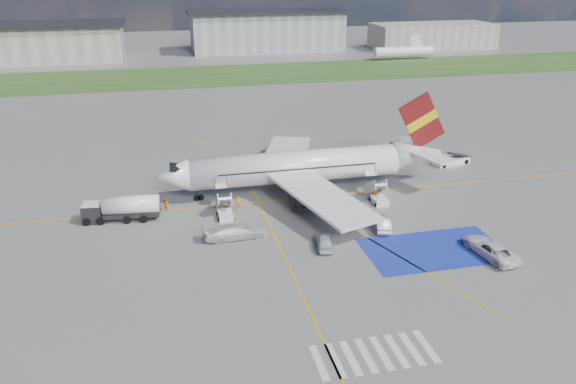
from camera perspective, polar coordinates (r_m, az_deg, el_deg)
name	(u,v)px	position (r m, az deg, el deg)	size (l,w,h in m)	color
ground	(327,242)	(58.35, 3.99, -5.10)	(400.00, 400.00, 0.00)	#60605E
grass_strip	(220,75)	(147.71, -6.90, 11.71)	(400.00, 30.00, 0.01)	#2D4C1E
taxiway_line_main	(299,198)	(68.80, 1.12, -0.62)	(120.00, 0.20, 0.01)	gold
taxiway_line_cross	(305,301)	(48.83, 1.71, -10.99)	(0.20, 60.00, 0.01)	gold
taxiway_line_diag	(299,198)	(68.80, 1.12, -0.62)	(0.20, 60.00, 0.01)	gold
staging_box	(434,250)	(58.62, 14.59, -5.69)	(14.00, 8.00, 0.01)	#1A2B9C
crosswalk	(374,354)	(43.54, 8.73, -15.99)	(9.00, 4.00, 0.01)	silver
terminal_west	(15,44)	(184.98, -25.99, 13.39)	(60.00, 22.00, 10.00)	gray
terminal_centre	(267,32)	(188.97, -2.18, 15.98)	(48.00, 18.00, 12.00)	gray
terminal_east	(432,36)	(200.51, 14.43, 15.12)	(40.00, 16.00, 8.00)	gray
airliner	(307,166)	(69.73, 1.94, 2.68)	(36.81, 32.95, 11.92)	white
airstairs_fwd	(225,211)	(64.04, -6.43, -1.98)	(1.90, 5.20, 3.60)	white
airstairs_aft	(378,197)	(68.33, 9.14, -0.52)	(1.90, 5.20, 3.60)	white
fuel_tanker	(122,210)	(65.24, -16.50, -1.78)	(8.50, 3.11, 2.84)	black
gpu_cart	(149,210)	(65.54, -13.93, -1.80)	(2.31, 1.81, 1.70)	white
belt_loader	(452,161)	(83.64, 16.28, 3.01)	(6.00, 3.16, 1.73)	white
car_silver_a	(324,242)	(56.96, 3.70, -5.06)	(1.58, 3.94, 1.34)	silver
car_silver_b	(382,223)	(61.55, 9.54, -3.12)	(1.49, 4.27, 1.41)	#A7AAAE
van_white_a	(490,247)	(58.74, 19.87, -5.23)	(2.38, 5.15, 1.93)	white
van_white_b	(236,230)	(58.85, -5.34, -3.82)	(2.05, 5.04, 1.98)	silver
crew_fwd	(239,203)	(65.65, -5.03, -1.12)	(0.58, 0.38, 1.60)	orange
crew_nose	(165,205)	(66.52, -12.34, -1.26)	(0.77, 0.60, 1.58)	orange
crew_aft	(376,192)	(68.86, 8.90, -0.02)	(1.13, 0.47, 1.92)	orange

